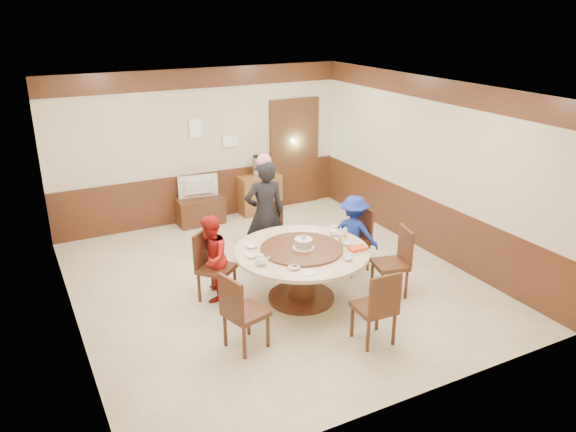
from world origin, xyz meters
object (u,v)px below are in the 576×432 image
person_red (211,258)px  television (199,187)px  banquet_table (302,264)px  shrimp_platter (358,249)px  person_standing (265,214)px  person_blue (353,233)px  tv_stand (200,211)px  birthday_cake (304,243)px  thermos (256,167)px  side_cabinet (260,194)px

person_red → television: person_red is taller
banquet_table → shrimp_platter: 0.79m
person_standing → person_blue: person_standing is taller
person_red → television: 2.90m
banquet_table → person_standing: person_standing is taller
person_red → tv_stand: size_ratio=1.42×
person_blue → shrimp_platter: person_blue is taller
person_standing → banquet_table: bearing=96.6°
person_standing → tv_stand: bearing=-73.6°
person_standing → television: size_ratio=2.32×
birthday_cake → television: size_ratio=0.40×
banquet_table → shrimp_platter: shrimp_platter is taller
tv_stand → television: bearing=0.0°
person_red → shrimp_platter: (1.72, -0.99, 0.18)m
person_standing → thermos: person_standing is taller
person_red → side_cabinet: bearing=168.3°
shrimp_platter → tv_stand: (-0.92, 3.78, -0.53)m
person_standing → thermos: size_ratio=4.47×
television → shrimp_platter: bearing=110.3°
shrimp_platter → side_cabinet: size_ratio=0.38×
person_standing → person_red: bearing=37.3°
thermos → person_blue: bearing=-84.6°
tv_stand → television: (0.00, 0.00, 0.46)m
banquet_table → person_red: bearing=150.8°
person_blue → person_red: bearing=47.4°
banquet_table → side_cabinet: (0.95, 3.42, -0.16)m
person_red → person_blue: (2.24, -0.13, -0.01)m
shrimp_platter → side_cabinet: (0.31, 3.81, -0.40)m
person_red → television: (0.80, 2.79, 0.11)m
person_blue → thermos: size_ratio=3.12×
shrimp_platter → side_cabinet: shrimp_platter is taller
person_standing → birthday_cake: size_ratio=5.79×
person_blue → banquet_table: bearing=73.1°
person_blue → person_standing: bearing=16.9°
person_red → thermos: (1.96, 2.82, 0.34)m
person_red → person_blue: bearing=110.8°
birthday_cake → side_cabinet: birthday_cake is taller
television → side_cabinet: television is taller
person_red → thermos: person_red is taller
person_standing → shrimp_platter: 1.73m
person_blue → tv_stand: bearing=-13.0°
person_standing → person_blue: 1.38m
banquet_table → television: television is taller
banquet_table → side_cabinet: size_ratio=2.28×
birthday_cake → television: (-0.30, 3.41, -0.14)m
side_cabinet → thermos: (-0.07, 0.00, 0.56)m
birthday_cake → banquet_table: bearing=125.3°
person_blue → thermos: person_blue is taller
person_red → birthday_cake: size_ratio=4.10×
person_blue → birthday_cake: 1.27m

